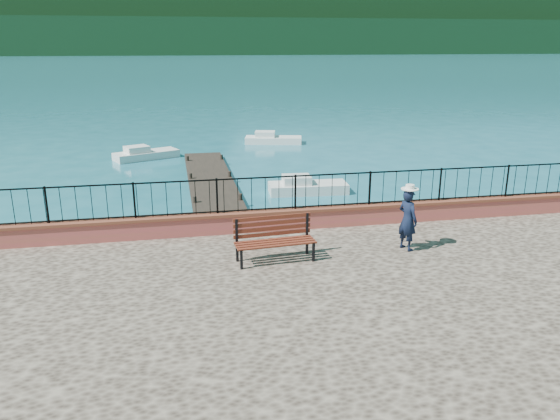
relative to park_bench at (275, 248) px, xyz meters
name	(u,v)px	position (x,y,z in m)	size (l,w,h in m)	color
ground	(343,327)	(1.32, -1.41, -1.52)	(2000.00, 2000.00, 0.00)	#19596B
parapet	(305,218)	(1.32, 2.29, -0.03)	(28.00, 0.46, 0.58)	#AE3F45
railing	(306,192)	(1.32, 2.29, 0.74)	(27.00, 0.05, 0.95)	black
dock	(214,192)	(-0.68, 10.59, -1.37)	(2.00, 16.00, 0.30)	#2D231C
far_forest	(174,37)	(1.32, 298.59, 7.48)	(900.00, 60.00, 18.00)	black
foothills	(171,16)	(1.32, 358.59, 20.48)	(900.00, 120.00, 44.00)	black
companion_hill	(382,48)	(221.32, 558.59, -1.52)	(448.00, 384.00, 180.00)	#142D23
park_bench	(275,248)	(0.00, 0.00, 0.00)	(1.98, 0.79, 1.08)	black
person	(408,220)	(3.45, 0.11, 0.48)	(0.58, 0.38, 1.59)	black
hat	(410,187)	(3.45, 0.11, 1.33)	(0.44, 0.44, 0.12)	white
boat_0	(78,236)	(-5.42, 5.12, -1.12)	(3.87, 1.30, 0.80)	white
boat_1	(308,184)	(3.40, 10.21, -1.12)	(3.39, 1.30, 0.80)	silver
boat_3	(146,152)	(-3.79, 19.02, -1.12)	(3.52, 1.30, 0.80)	silver
boat_4	(273,137)	(4.15, 22.47, -1.12)	(3.62, 1.30, 0.80)	silver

